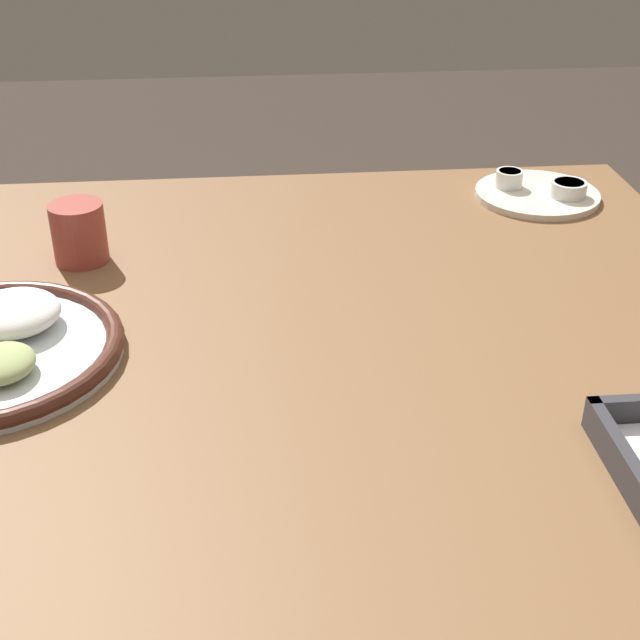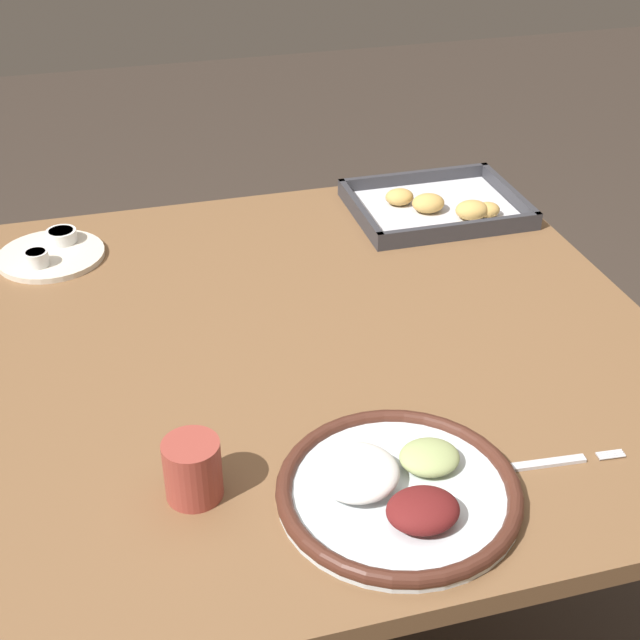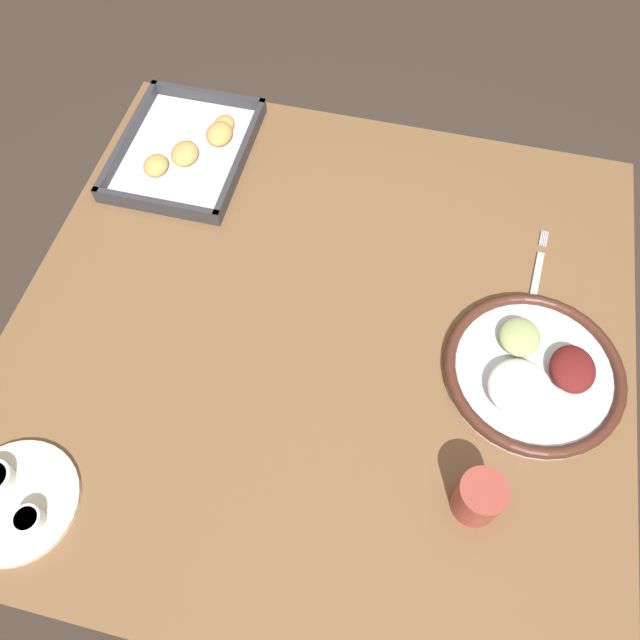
# 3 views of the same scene
# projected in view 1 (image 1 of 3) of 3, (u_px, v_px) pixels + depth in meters

# --- Properties ---
(dining_table) EXTENTS (1.03, 1.05, 0.75)m
(dining_table) POSITION_uv_depth(u_px,v_px,m) (320.00, 421.00, 1.03)
(dining_table) COLOR brown
(dining_table) RESTS_ON ground_plane
(saucer_plate) EXTENTS (0.18, 0.18, 0.04)m
(saucer_plate) POSITION_uv_depth(u_px,v_px,m) (539.00, 192.00, 1.33)
(saucer_plate) COLOR beige
(saucer_plate) RESTS_ON dining_table
(drinking_cup) EXTENTS (0.07, 0.07, 0.08)m
(drinking_cup) POSITION_uv_depth(u_px,v_px,m) (79.00, 233.00, 1.13)
(drinking_cup) COLOR #993D33
(drinking_cup) RESTS_ON dining_table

